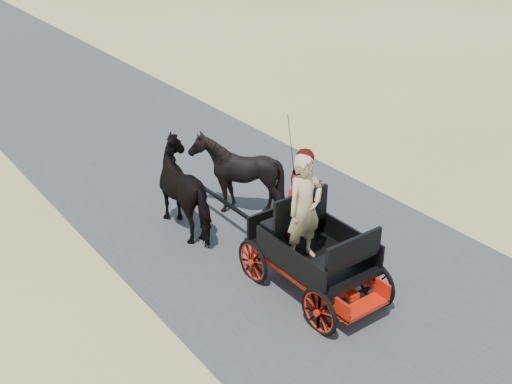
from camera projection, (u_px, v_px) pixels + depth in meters
ground at (348, 286)px, 10.92m from camera, size 140.00×140.00×0.00m
road at (348, 286)px, 10.92m from camera, size 6.00×140.00×0.01m
carriage at (313, 272)px, 10.66m from camera, size 1.30×2.40×0.72m
horse_left at (190, 189)px, 12.29m from camera, size 0.91×2.01×1.70m
horse_right at (237, 174)px, 12.86m from camera, size 1.37×1.54×1.70m
driver_man at (305, 208)px, 10.01m from camera, size 0.66×0.43×1.80m
passenger_woman at (306, 193)px, 10.72m from camera, size 0.77×0.60×1.58m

